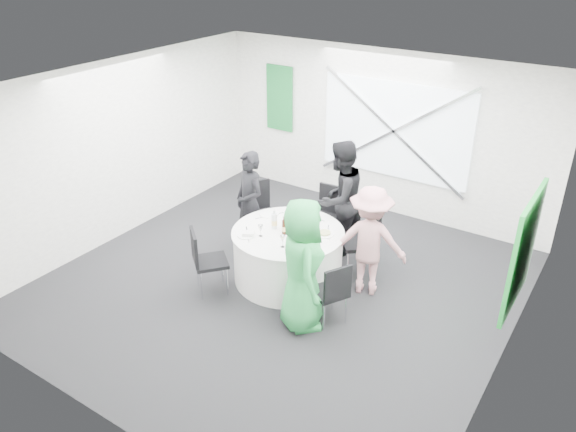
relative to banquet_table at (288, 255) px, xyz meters
The scene contains 49 objects.
floor 0.43m from the banquet_table, 90.00° to the right, with size 6.00×6.00×0.00m, color black.
ceiling 2.43m from the banquet_table, 90.00° to the right, with size 6.00×6.00×0.00m, color white.
wall_back 2.98m from the banquet_table, 90.00° to the left, with size 6.00×6.00×0.00m, color silver.
wall_front 3.36m from the banquet_table, 90.00° to the right, with size 6.00×6.00×0.00m, color silver.
wall_left 3.17m from the banquet_table, behind, with size 6.00×6.00×0.00m, color silver.
wall_right 3.17m from the banquet_table, ahead, with size 6.00×6.00×0.00m, color silver.
window_panel 2.99m from the banquet_table, 83.80° to the left, with size 2.60×0.03×1.60m, color white.
window_brace_a 2.96m from the banquet_table, 83.71° to the left, with size 0.05×0.05×3.16m, color silver.
window_brace_b 2.96m from the banquet_table, 83.71° to the left, with size 0.05×0.05×3.16m, color silver.
green_banner 3.65m from the banquet_table, 126.03° to the left, with size 0.55×0.04×1.20m, color #135F2F.
green_sign 3.08m from the banquet_table, ahead, with size 0.05×1.20×1.40m, color #18872D.
banquet_table is the anchor object (origin of this frame).
chair_back 1.22m from the banquet_table, 92.77° to the left, with size 0.45×0.46×0.95m.
chair_back_left 1.21m from the banquet_table, 145.40° to the left, with size 0.63×0.63×0.99m.
chair_back_right 1.13m from the banquet_table, 41.79° to the left, with size 0.66×0.66×1.02m.
chair_front_right 1.18m from the banquet_table, 28.74° to the right, with size 0.55×0.54×0.88m.
chair_front_left 1.19m from the banquet_table, 130.01° to the right, with size 0.61×0.61×0.95m.
person_man_back_left 1.10m from the banquet_table, 157.81° to the left, with size 0.58×0.38×1.60m, color black.
person_man_back 1.22m from the banquet_table, 79.08° to the left, with size 0.87×0.48×1.79m, color black.
person_woman_pink 1.19m from the banquet_table, 18.32° to the left, with size 1.00×0.47×1.55m, color #CA838C.
person_woman_green 1.15m from the banquet_table, 47.26° to the right, with size 0.84×0.55×1.72m, color green.
plate_back 0.63m from the banquet_table, 91.17° to the left, with size 0.24×0.24×0.01m.
plate_back_left 0.71m from the banquet_table, 151.04° to the left, with size 0.28×0.28×0.01m.
plate_back_right 0.64m from the banquet_table, 23.79° to the left, with size 0.25×0.25×0.04m.
plate_front_right 0.67m from the banquet_table, 47.74° to the right, with size 0.27×0.27×0.04m.
plate_front_left 0.69m from the banquet_table, 135.65° to the right, with size 0.26×0.26×0.01m.
napkin 0.69m from the banquet_table, 133.32° to the right, with size 0.16×0.11×0.04m, color silver.
beer_bottle_a 0.48m from the banquet_table, 139.50° to the left, with size 0.06×0.06×0.25m.
beer_bottle_b 0.50m from the banquet_table, 92.55° to the left, with size 0.06×0.06×0.27m.
beer_bottle_c 0.50m from the banquet_table, 12.02° to the right, with size 0.06×0.06×0.28m.
beer_bottle_d 0.49m from the banquet_table, 93.73° to the right, with size 0.06×0.06×0.26m.
green_water_bottle 0.55m from the banquet_table, 36.28° to the left, with size 0.08×0.08×0.32m.
clear_water_bottle 0.53m from the banquet_table, behind, with size 0.08×0.08×0.28m.
wine_glass_a 0.62m from the banquet_table, 67.64° to the left, with size 0.07×0.07×0.17m.
wine_glass_b 0.64m from the banquet_table, 127.50° to the right, with size 0.07×0.07×0.17m.
wine_glass_c 0.66m from the banquet_table, 94.77° to the left, with size 0.07×0.07×0.17m.
wine_glass_d 0.66m from the banquet_table, 66.00° to the right, with size 0.07×0.07×0.17m.
wine_glass_e 0.63m from the banquet_table, 45.17° to the right, with size 0.07×0.07×0.17m.
wine_glass_f 0.64m from the banquet_table, 105.73° to the left, with size 0.07×0.07×0.17m.
fork_a 0.69m from the banquet_table, 52.46° to the right, with size 0.01×0.15×0.01m, color silver.
knife_a 0.69m from the banquet_table, 26.17° to the right, with size 0.01×0.15×0.01m, color silver.
fork_b 0.69m from the banquet_table, 153.10° to the right, with size 0.01×0.15×0.01m, color silver.
knife_b 0.69m from the banquet_table, 123.60° to the right, with size 0.01×0.15×0.01m, color silver.
fork_c 0.69m from the banquet_table, 70.53° to the left, with size 0.01×0.15×0.01m, color silver.
knife_c 0.69m from the banquet_table, 101.19° to the left, with size 0.01×0.15×0.01m, color silver.
fork_d 0.69m from the banquet_table, 131.33° to the left, with size 0.01×0.15×0.01m, color silver.
knife_d 0.69m from the banquet_table, 168.07° to the left, with size 0.01×0.15×0.01m, color silver.
fork_e 0.69m from the banquet_table, 16.12° to the left, with size 0.01×0.15×0.01m, color silver.
knife_e 0.69m from the banquet_table, 44.83° to the left, with size 0.01×0.15×0.01m, color silver.
Camera 1 is at (3.73, -5.45, 4.45)m, focal length 35.00 mm.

